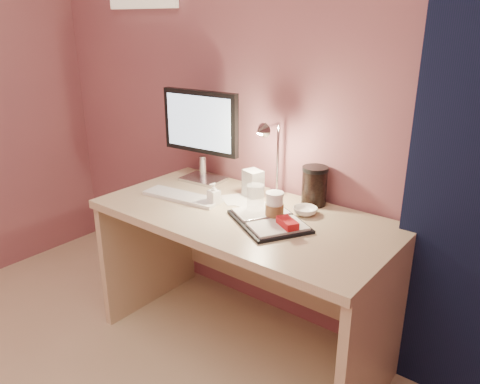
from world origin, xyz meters
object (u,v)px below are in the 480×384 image
Objects in this scene: bowl at (305,211)px; keyboard at (182,197)px; desk at (253,251)px; desk_lamp at (266,151)px; planner at (271,221)px; coffee_cup at (274,207)px; lotion_bottle at (214,194)px; dark_jar at (314,188)px; clear_cup at (255,200)px; monitor at (201,128)px; product_box at (253,184)px.

keyboard is at bearing -161.18° from bowl.
bowl is (0.23, 0.08, 0.24)m from desk.
planner is at bearing -52.39° from desk_lamp.
coffee_cup reaches higher than planner.
lotion_bottle reaches higher than keyboard.
bowl is at bearing -76.00° from dark_jar.
clear_cup is 0.23m from bowl.
desk is 0.33m from coffee_cup.
dark_jar reaches higher than lotion_bottle.
bowl is 0.15m from dark_jar.
bowl is (0.69, -0.07, -0.28)m from monitor.
planner is 0.19m from bowl.
coffee_cup is 0.17m from bowl.
planner is 3.12× the size of product_box.
monitor is 0.44m from desk_lamp.
planner is (0.63, -0.25, -0.28)m from monitor.
lotion_bottle is 0.79× the size of product_box.
monitor reaches higher than dark_jar.
monitor is 1.14× the size of planner.
keyboard is 0.41m from clear_cup.
dark_jar reaches higher than coffee_cup.
bowl is (0.07, 0.14, -0.04)m from coffee_cup.
desk_lamp is at bearing 169.04° from bowl.
clear_cup is at bearing -26.34° from monitor.
keyboard is at bearing -170.73° from clear_cup.
bowl is at bearing 11.51° from keyboard.
monitor is at bearing 158.40° from clear_cup.
coffee_cup reaches higher than lotion_bottle.
monitor is at bearing 140.71° from lotion_bottle.
desk_lamp is (-0.23, -0.08, 0.16)m from dark_jar.
planner is at bearing -110.21° from bowl.
product_box is 0.19m from desk_lamp.
dark_jar is at bearing 36.95° from product_box.
clear_cup is 1.00× the size of product_box.
lotion_bottle is at bearing -157.69° from bowl.
desk is at bearing 159.29° from coffee_cup.
coffee_cup is 0.32m from desk_lamp.
clear_cup is at bearing 1.96° from keyboard.
coffee_cup reaches higher than bowl.
clear_cup reaches higher than planner.
product_box reaches higher than coffee_cup.
desk_lamp is (-0.18, 0.19, 0.18)m from coffee_cup.
desk is 0.44m from keyboard.
keyboard is 1.06× the size of desk_lamp.
desk is 0.35m from bowl.
dark_jar is (0.20, 0.22, 0.31)m from desk.
desk is 12.73× the size of lotion_bottle.
dark_jar reaches higher than planner.
clear_cup is (0.05, -0.05, 0.30)m from desk.
product_box reaches higher than bowl.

